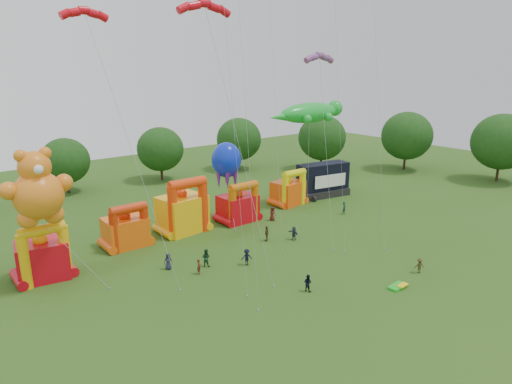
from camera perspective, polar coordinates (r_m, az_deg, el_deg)
ground at (r=40.26m, az=16.05°, el=-15.41°), size 160.00×160.00×0.00m
tree_ring at (r=36.91m, az=14.97°, el=-7.39°), size 120.99×123.07×12.07m
bouncy_castle_0 at (r=49.37m, az=-25.10°, el=-7.39°), size 5.22×4.45×5.94m
bouncy_castle_1 at (r=54.62m, az=-15.92°, el=-4.52°), size 4.72×3.82×5.34m
bouncy_castle_2 at (r=57.59m, az=-9.07°, el=-2.36°), size 5.91×4.96×7.13m
bouncy_castle_3 at (r=60.80m, az=-2.16°, el=-1.74°), size 4.72×3.80×5.59m
bouncy_castle_4 at (r=68.28m, az=4.16°, el=0.18°), size 4.98×4.25×5.50m
stage_trailer at (r=73.04m, az=8.37°, el=1.47°), size 8.84×4.62×5.35m
teddy_bear_kite at (r=45.35m, az=-23.60°, el=-3.63°), size 7.43×6.46×13.42m
gecko_kite at (r=66.53m, az=6.69°, el=8.42°), size 14.05×4.65×15.22m
octopus_kite at (r=60.12m, az=-3.47°, el=1.47°), size 4.20×6.87×10.57m
parafoil_kites at (r=43.03m, az=-6.72°, el=4.92°), size 28.06×12.76×26.64m
diamond_kites at (r=46.68m, az=5.45°, el=11.73°), size 22.14×15.27×40.80m
folded_kite_bundle at (r=45.99m, az=17.33°, el=-11.19°), size 2.05×1.18×0.31m
spectator_0 at (r=48.11m, az=-10.93°, el=-8.50°), size 0.99×0.79×1.77m
spectator_1 at (r=46.65m, az=-7.14°, el=-9.22°), size 0.62×0.71×1.64m
spectator_2 at (r=48.20m, az=-6.28°, el=-8.15°), size 1.11×1.18×1.92m
spectator_3 at (r=48.21m, az=-1.18°, el=-8.14°), size 1.32×1.07×1.78m
spectator_4 at (r=54.45m, az=1.35°, el=-5.20°), size 1.13×1.06×1.87m
spectator_5 at (r=54.98m, az=4.74°, el=-5.16°), size 0.58×1.58×1.67m
spectator_6 at (r=61.38m, az=2.06°, el=-2.71°), size 0.96×0.64×1.94m
spectator_7 at (r=65.06m, az=10.96°, el=-1.98°), size 0.76×0.62×1.80m
spectator_8 at (r=43.36m, az=6.48°, el=-11.21°), size 0.83×0.95×1.66m
spectator_9 at (r=49.35m, az=19.73°, el=-8.65°), size 1.19×1.00×1.60m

